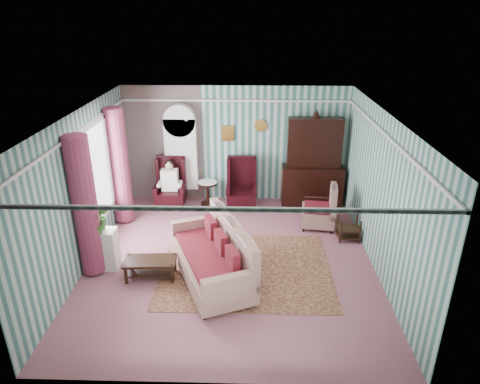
{
  "coord_description": "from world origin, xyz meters",
  "views": [
    {
      "loc": [
        0.38,
        -7.19,
        4.58
      ],
      "look_at": [
        0.16,
        0.6,
        1.21
      ],
      "focal_mm": 32.0,
      "sensor_mm": 36.0,
      "label": 1
    }
  ],
  "objects_px": {
    "wingback_left": "(170,183)",
    "seated_woman": "(170,185)",
    "bookcase": "(182,159)",
    "wingback_right": "(242,184)",
    "dresser_hutch": "(314,160)",
    "plant_stand": "(103,249)",
    "round_side_table": "(208,193)",
    "nest_table": "(349,228)",
    "coffee_table": "(151,269)",
    "floral_armchair": "(319,205)",
    "sofa": "(211,258)"
  },
  "relations": [
    {
      "from": "seated_woman",
      "to": "bookcase",
      "type": "bearing_deg",
      "value": 57.34
    },
    {
      "from": "round_side_table",
      "to": "plant_stand",
      "type": "xyz_separation_m",
      "value": [
        -1.7,
        -2.9,
        0.1
      ]
    },
    {
      "from": "dresser_hutch",
      "to": "nest_table",
      "type": "xyz_separation_m",
      "value": [
        0.57,
        -1.82,
        -0.91
      ]
    },
    {
      "from": "wingback_right",
      "to": "nest_table",
      "type": "distance_m",
      "value": 2.81
    },
    {
      "from": "dresser_hutch",
      "to": "floral_armchair",
      "type": "xyz_separation_m",
      "value": [
        0.0,
        -1.22,
        -0.65
      ]
    },
    {
      "from": "nest_table",
      "to": "floral_armchair",
      "type": "bearing_deg",
      "value": 133.63
    },
    {
      "from": "wingback_right",
      "to": "round_side_table",
      "type": "relative_size",
      "value": 2.08
    },
    {
      "from": "bookcase",
      "to": "wingback_right",
      "type": "xyz_separation_m",
      "value": [
        1.5,
        -0.39,
        -0.5
      ]
    },
    {
      "from": "wingback_left",
      "to": "seated_woman",
      "type": "bearing_deg",
      "value": 0.0
    },
    {
      "from": "bookcase",
      "to": "sofa",
      "type": "relative_size",
      "value": 0.99
    },
    {
      "from": "nest_table",
      "to": "coffee_table",
      "type": "bearing_deg",
      "value": -158.89
    },
    {
      "from": "dresser_hutch",
      "to": "wingback_left",
      "type": "height_order",
      "value": "dresser_hutch"
    },
    {
      "from": "wingback_right",
      "to": "coffee_table",
      "type": "xyz_separation_m",
      "value": [
        -1.59,
        -3.06,
        -0.44
      ]
    },
    {
      "from": "seated_woman",
      "to": "round_side_table",
      "type": "relative_size",
      "value": 1.97
    },
    {
      "from": "bookcase",
      "to": "wingback_left",
      "type": "distance_m",
      "value": 0.68
    },
    {
      "from": "round_side_table",
      "to": "nest_table",
      "type": "bearing_deg",
      "value": -28.2
    },
    {
      "from": "dresser_hutch",
      "to": "coffee_table",
      "type": "distance_m",
      "value": 4.82
    },
    {
      "from": "dresser_hutch",
      "to": "plant_stand",
      "type": "height_order",
      "value": "dresser_hutch"
    },
    {
      "from": "seated_woman",
      "to": "coffee_table",
      "type": "relative_size",
      "value": 1.25
    },
    {
      "from": "wingback_right",
      "to": "seated_woman",
      "type": "xyz_separation_m",
      "value": [
        -1.75,
        0.0,
        -0.04
      ]
    },
    {
      "from": "bookcase",
      "to": "round_side_table",
      "type": "bearing_deg",
      "value": -20.27
    },
    {
      "from": "plant_stand",
      "to": "floral_armchair",
      "type": "distance_m",
      "value": 4.66
    },
    {
      "from": "round_side_table",
      "to": "coffee_table",
      "type": "xyz_separation_m",
      "value": [
        -0.74,
        -3.21,
        -0.11
      ]
    },
    {
      "from": "nest_table",
      "to": "floral_armchair",
      "type": "distance_m",
      "value": 0.87
    },
    {
      "from": "dresser_hutch",
      "to": "wingback_left",
      "type": "bearing_deg",
      "value": -175.59
    },
    {
      "from": "bookcase",
      "to": "seated_woman",
      "type": "height_order",
      "value": "bookcase"
    },
    {
      "from": "bookcase",
      "to": "sofa",
      "type": "height_order",
      "value": "bookcase"
    },
    {
      "from": "seated_woman",
      "to": "nest_table",
      "type": "relative_size",
      "value": 2.19
    },
    {
      "from": "nest_table",
      "to": "sofa",
      "type": "distance_m",
      "value": 3.21
    },
    {
      "from": "wingback_left",
      "to": "seated_woman",
      "type": "relative_size",
      "value": 1.06
    },
    {
      "from": "wingback_right",
      "to": "coffee_table",
      "type": "height_order",
      "value": "wingback_right"
    },
    {
      "from": "dresser_hutch",
      "to": "coffee_table",
      "type": "bearing_deg",
      "value": -135.09
    },
    {
      "from": "nest_table",
      "to": "floral_armchair",
      "type": "xyz_separation_m",
      "value": [
        -0.57,
        0.6,
        0.26
      ]
    },
    {
      "from": "bookcase",
      "to": "wingback_left",
      "type": "bearing_deg",
      "value": -122.66
    },
    {
      "from": "bookcase",
      "to": "floral_armchair",
      "type": "height_order",
      "value": "bookcase"
    },
    {
      "from": "nest_table",
      "to": "coffee_table",
      "type": "relative_size",
      "value": 0.57
    },
    {
      "from": "bookcase",
      "to": "seated_woman",
      "type": "bearing_deg",
      "value": -122.66
    },
    {
      "from": "plant_stand",
      "to": "wingback_left",
      "type": "bearing_deg",
      "value": 73.78
    },
    {
      "from": "round_side_table",
      "to": "floral_armchair",
      "type": "bearing_deg",
      "value": -22.97
    },
    {
      "from": "round_side_table",
      "to": "nest_table",
      "type": "height_order",
      "value": "round_side_table"
    },
    {
      "from": "nest_table",
      "to": "bookcase",
      "type": "bearing_deg",
      "value": 153.08
    },
    {
      "from": "bookcase",
      "to": "coffee_table",
      "type": "xyz_separation_m",
      "value": [
        -0.09,
        -3.45,
        -0.93
      ]
    },
    {
      "from": "seated_woman",
      "to": "round_side_table",
      "type": "xyz_separation_m",
      "value": [
        0.9,
        0.15,
        -0.29
      ]
    },
    {
      "from": "dresser_hutch",
      "to": "plant_stand",
      "type": "relative_size",
      "value": 2.95
    },
    {
      "from": "sofa",
      "to": "wingback_right",
      "type": "bearing_deg",
      "value": -31.13
    },
    {
      "from": "nest_table",
      "to": "sofa",
      "type": "height_order",
      "value": "sofa"
    },
    {
      "from": "sofa",
      "to": "coffee_table",
      "type": "xyz_separation_m",
      "value": [
        -1.11,
        0.04,
        -0.27
      ]
    },
    {
      "from": "wingback_left",
      "to": "nest_table",
      "type": "height_order",
      "value": "wingback_left"
    },
    {
      "from": "dresser_hutch",
      "to": "seated_woman",
      "type": "bearing_deg",
      "value": -175.59
    },
    {
      "from": "sofa",
      "to": "floral_armchair",
      "type": "height_order",
      "value": "floral_armchair"
    }
  ]
}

